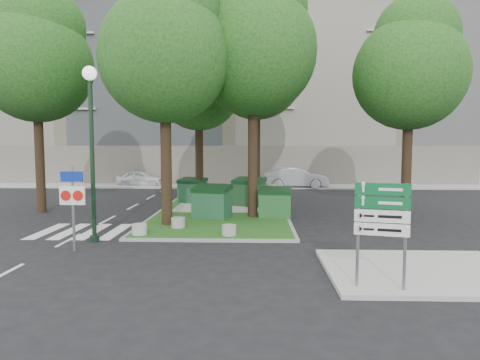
{
  "coord_description": "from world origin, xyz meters",
  "views": [
    {
      "loc": [
        2.09,
        -14.68,
        3.45
      ],
      "look_at": [
        1.51,
        1.86,
        2.0
      ],
      "focal_mm": 32.0,
      "sensor_mm": 36.0,
      "label": 1
    }
  ],
  "objects_px": {
    "bollard_mid": "(178,222)",
    "dumpster_d": "(275,203)",
    "tree_median_near_right": "(255,39)",
    "litter_bin": "(272,190)",
    "tree_median_mid": "(200,78)",
    "dumpster_b": "(212,202)",
    "bollard_right": "(229,230)",
    "street_lamp": "(91,133)",
    "tree_median_far": "(258,63)",
    "dumpster_a": "(192,190)",
    "traffic_sign_pole": "(73,197)",
    "tree_street_left": "(38,55)",
    "dumpster_c": "(249,192)",
    "directional_sign": "(382,219)",
    "car_silver": "(295,178)",
    "car_white": "(141,178)",
    "tree_median_near_left": "(167,45)",
    "bollard_left": "(139,229)",
    "tree_street_right": "(412,63)"
  },
  "relations": [
    {
      "from": "tree_median_mid",
      "to": "dumpster_d",
      "type": "xyz_separation_m",
      "value": [
        3.91,
        -4.68,
        -6.21
      ]
    },
    {
      "from": "dumpster_a",
      "to": "directional_sign",
      "type": "xyz_separation_m",
      "value": [
        6.39,
        -14.09,
        0.95
      ]
    },
    {
      "from": "tree_median_near_right",
      "to": "litter_bin",
      "type": "xyz_separation_m",
      "value": [
        1.11,
        7.43,
        -7.52
      ]
    },
    {
      "from": "dumpster_c",
      "to": "bollard_mid",
      "type": "height_order",
      "value": "dumpster_c"
    },
    {
      "from": "tree_median_far",
      "to": "dumpster_a",
      "type": "relative_size",
      "value": 6.85
    },
    {
      "from": "dumpster_b",
      "to": "dumpster_c",
      "type": "bearing_deg",
      "value": 83.89
    },
    {
      "from": "tree_median_near_left",
      "to": "tree_street_right",
      "type": "distance_m",
      "value": 10.8
    },
    {
      "from": "bollard_left",
      "to": "directional_sign",
      "type": "bearing_deg",
      "value": -37.87
    },
    {
      "from": "tree_median_near_right",
      "to": "dumpster_c",
      "type": "distance_m",
      "value": 7.87
    },
    {
      "from": "tree_median_mid",
      "to": "dumpster_b",
      "type": "height_order",
      "value": "tree_median_mid"
    },
    {
      "from": "dumpster_d",
      "to": "car_white",
      "type": "height_order",
      "value": "dumpster_d"
    },
    {
      "from": "tree_street_left",
      "to": "tree_street_right",
      "type": "distance_m",
      "value": 17.54
    },
    {
      "from": "directional_sign",
      "to": "car_silver",
      "type": "relative_size",
      "value": 0.51
    },
    {
      "from": "dumpster_d",
      "to": "traffic_sign_pole",
      "type": "xyz_separation_m",
      "value": [
        -6.65,
        -5.88,
        0.97
      ]
    },
    {
      "from": "litter_bin",
      "to": "bollard_mid",
      "type": "bearing_deg",
      "value": -112.06
    },
    {
      "from": "tree_median_far",
      "to": "tree_street_left",
      "type": "bearing_deg",
      "value": -150.72
    },
    {
      "from": "tree_median_near_right",
      "to": "car_silver",
      "type": "bearing_deg",
      "value": 76.82
    },
    {
      "from": "tree_median_near_right",
      "to": "tree_street_right",
      "type": "relative_size",
      "value": 1.14
    },
    {
      "from": "litter_bin",
      "to": "street_lamp",
      "type": "bearing_deg",
      "value": -118.82
    },
    {
      "from": "tree_street_left",
      "to": "bollard_left",
      "type": "height_order",
      "value": "tree_street_left"
    },
    {
      "from": "dumpster_b",
      "to": "car_silver",
      "type": "bearing_deg",
      "value": 86.89
    },
    {
      "from": "tree_street_right",
      "to": "street_lamp",
      "type": "height_order",
      "value": "tree_street_right"
    },
    {
      "from": "tree_median_near_left",
      "to": "litter_bin",
      "type": "bearing_deg",
      "value": 63.95
    },
    {
      "from": "directional_sign",
      "to": "car_white",
      "type": "relative_size",
      "value": 0.65
    },
    {
      "from": "dumpster_b",
      "to": "street_lamp",
      "type": "bearing_deg",
      "value": -113.88
    },
    {
      "from": "tree_median_near_right",
      "to": "bollard_right",
      "type": "height_order",
      "value": "tree_median_near_right"
    },
    {
      "from": "bollard_left",
      "to": "litter_bin",
      "type": "relative_size",
      "value": 0.77
    },
    {
      "from": "tree_median_near_left",
      "to": "car_white",
      "type": "xyz_separation_m",
      "value": [
        -5.54,
        16.17,
        -6.69
      ]
    },
    {
      "from": "street_lamp",
      "to": "traffic_sign_pole",
      "type": "relative_size",
      "value": 2.22
    },
    {
      "from": "tree_street_left",
      "to": "litter_bin",
      "type": "relative_size",
      "value": 15.85
    },
    {
      "from": "tree_median_mid",
      "to": "dumpster_d",
      "type": "height_order",
      "value": "tree_median_mid"
    },
    {
      "from": "tree_median_near_right",
      "to": "tree_median_mid",
      "type": "xyz_separation_m",
      "value": [
        -3.0,
        4.5,
        -1.01
      ]
    },
    {
      "from": "dumpster_b",
      "to": "litter_bin",
      "type": "xyz_separation_m",
      "value": [
        3.01,
        7.92,
        -0.37
      ]
    },
    {
      "from": "dumpster_d",
      "to": "street_lamp",
      "type": "xyz_separation_m",
      "value": [
        -6.5,
        -4.57,
        3.02
      ]
    },
    {
      "from": "dumpster_a",
      "to": "dumpster_b",
      "type": "relative_size",
      "value": 0.94
    },
    {
      "from": "tree_median_far",
      "to": "dumpster_d",
      "type": "xyz_separation_m",
      "value": [
        0.71,
        -7.68,
        -7.55
      ]
    },
    {
      "from": "tree_median_far",
      "to": "bollard_right",
      "type": "distance_m",
      "value": 14.11
    },
    {
      "from": "tree_median_near_right",
      "to": "tree_street_left",
      "type": "distance_m",
      "value": 10.61
    },
    {
      "from": "litter_bin",
      "to": "street_lamp",
      "type": "height_order",
      "value": "street_lamp"
    },
    {
      "from": "dumpster_a",
      "to": "tree_median_near_left",
      "type": "bearing_deg",
      "value": -69.97
    },
    {
      "from": "tree_street_right",
      "to": "car_silver",
      "type": "xyz_separation_m",
      "value": [
        -3.93,
        12.61,
        -6.19
      ]
    },
    {
      "from": "bollard_mid",
      "to": "dumpster_d",
      "type": "bearing_deg",
      "value": 33.04
    },
    {
      "from": "bollard_left",
      "to": "dumpster_d",
      "type": "bearing_deg",
      "value": 37.27
    },
    {
      "from": "dumpster_a",
      "to": "dumpster_d",
      "type": "distance_m",
      "value": 6.45
    },
    {
      "from": "tree_median_near_right",
      "to": "tree_street_left",
      "type": "height_order",
      "value": "tree_median_near_right"
    },
    {
      "from": "dumpster_c",
      "to": "car_white",
      "type": "height_order",
      "value": "dumpster_c"
    },
    {
      "from": "dumpster_a",
      "to": "car_silver",
      "type": "distance_m",
      "value": 10.81
    },
    {
      "from": "tree_median_far",
      "to": "street_lamp",
      "type": "distance_m",
      "value": 14.28
    },
    {
      "from": "bollard_right",
      "to": "street_lamp",
      "type": "distance_m",
      "value": 5.86
    },
    {
      "from": "bollard_right",
      "to": "tree_street_right",
      "type": "bearing_deg",
      "value": 29.92
    }
  ]
}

